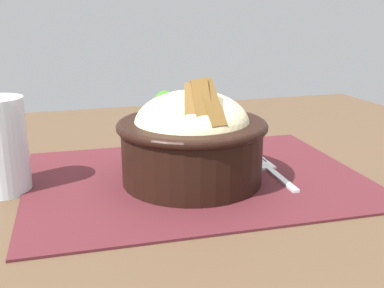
% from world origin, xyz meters
% --- Properties ---
extents(table, '(1.14, 1.00, 0.70)m').
position_xyz_m(table, '(0.00, 0.00, 0.64)').
color(table, '#4C3826').
rests_on(table, ground_plane).
extents(placemat, '(0.46, 0.35, 0.00)m').
position_xyz_m(placemat, '(0.00, -0.00, 0.70)').
color(placemat, '#47191E').
rests_on(placemat, table).
extents(bowl, '(0.19, 0.19, 0.14)m').
position_xyz_m(bowl, '(-0.01, -0.01, 0.76)').
color(bowl, black).
rests_on(bowl, placemat).
extents(fork, '(0.02, 0.14, 0.00)m').
position_xyz_m(fork, '(0.11, -0.02, 0.71)').
color(fork, silver).
rests_on(fork, placemat).
extents(drinking_glass, '(0.07, 0.07, 0.12)m').
position_xyz_m(drinking_glass, '(-0.24, 0.03, 0.75)').
color(drinking_glass, silver).
rests_on(drinking_glass, table).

